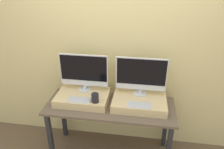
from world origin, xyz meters
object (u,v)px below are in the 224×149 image
object	(u,v)px
keyboard_left	(79,100)
monitor_left	(84,71)
mug	(95,98)
monitor_right	(141,75)
keyboard_right	(139,105)

from	to	relation	value
keyboard_left	monitor_left	bearing A→B (deg)	90.00
mug	monitor_right	size ratio (longest dim) A/B	0.18
keyboard_left	keyboard_right	world-z (taller)	same
monitor_left	monitor_right	bearing A→B (deg)	0.00
mug	keyboard_right	distance (m)	0.50
monitor_right	monitor_left	bearing A→B (deg)	180.00
monitor_left	monitor_right	xyz separation A→B (m)	(0.68, 0.00, 0.00)
monitor_left	keyboard_right	distance (m)	0.77
monitor_left	keyboard_left	distance (m)	0.35
mug	keyboard_right	xyz separation A→B (m)	(0.49, 0.00, -0.05)
monitor_right	keyboard_right	world-z (taller)	monitor_right
keyboard_left	monitor_right	bearing A→B (deg)	20.60
keyboard_left	mug	bearing A→B (deg)	0.00
monitor_right	mug	bearing A→B (deg)	-152.55
monitor_left	keyboard_right	xyz separation A→B (m)	(0.68, -0.26, -0.24)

